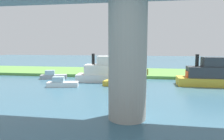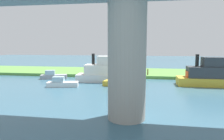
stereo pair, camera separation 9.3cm
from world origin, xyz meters
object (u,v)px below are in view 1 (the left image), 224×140
object	(u,v)px
bridge_pylon	(128,59)
riverboat_paddlewheel	(62,83)
motorboat_red	(106,71)
houseboat_blue	(119,82)
skiff_small	(53,76)
mooring_post	(148,72)
person_on_bank	(139,70)
motorboat_white	(212,74)

from	to	relation	value
bridge_pylon	riverboat_paddlewheel	distance (m)	15.19
motorboat_red	houseboat_blue	xyz separation A→B (m)	(-2.40, 3.26, -1.07)
riverboat_paddlewheel	skiff_small	bearing A→B (deg)	-55.80
mooring_post	riverboat_paddlewheel	world-z (taller)	mooring_post
person_on_bank	motorboat_red	bearing A→B (deg)	46.31
riverboat_paddlewheel	motorboat_white	distance (m)	20.73
mooring_post	houseboat_blue	distance (m)	9.04
person_on_bank	houseboat_blue	xyz separation A→B (m)	(2.60, 8.50, -0.67)
bridge_pylon	houseboat_blue	size ratio (longest dim) A/B	1.93
houseboat_blue	skiff_small	world-z (taller)	houseboat_blue
person_on_bank	motorboat_white	bearing A→B (deg)	148.23
mooring_post	skiff_small	distance (m)	16.25
motorboat_red	riverboat_paddlewheel	world-z (taller)	motorboat_red
motorboat_red	riverboat_paddlewheel	size ratio (longest dim) A/B	1.99
motorboat_red	bridge_pylon	bearing A→B (deg)	106.49
skiff_small	mooring_post	bearing A→B (deg)	-167.34
person_on_bank	mooring_post	xyz separation A→B (m)	(-1.43, 0.43, -0.18)
bridge_pylon	person_on_bank	size ratio (longest dim) A/B	6.54
person_on_bank	motorboat_white	xyz separation A→B (m)	(-10.10, 6.26, 0.42)
houseboat_blue	motorboat_white	xyz separation A→B (m)	(-12.70, -2.24, 1.09)
bridge_pylon	motorboat_white	size ratio (longest dim) A/B	1.06
person_on_bank	houseboat_blue	bearing A→B (deg)	72.99
person_on_bank	skiff_small	world-z (taller)	person_on_bank
mooring_post	skiff_small	xyz separation A→B (m)	(15.85, 3.56, -0.51)
person_on_bank	mooring_post	distance (m)	1.50
bridge_pylon	houseboat_blue	xyz separation A→B (m)	(2.25, -12.47, -4.01)
bridge_pylon	person_on_bank	world-z (taller)	bridge_pylon
motorboat_white	skiff_small	size ratio (longest dim) A/B	1.88
skiff_small	houseboat_blue	bearing A→B (deg)	159.10
bridge_pylon	motorboat_red	bearing A→B (deg)	-73.51
bridge_pylon	skiff_small	xyz separation A→B (m)	(14.07, -16.98, -4.03)
motorboat_white	motorboat_red	bearing A→B (deg)	-3.85
riverboat_paddlewheel	mooring_post	bearing A→B (deg)	-140.12
riverboat_paddlewheel	houseboat_blue	world-z (taller)	houseboat_blue
mooring_post	houseboat_blue	bearing A→B (deg)	63.47
mooring_post	riverboat_paddlewheel	xyz separation A→B (m)	(11.65, 9.74, -0.52)
skiff_small	motorboat_white	bearing A→B (deg)	174.71
riverboat_paddlewheel	motorboat_white	world-z (taller)	motorboat_white
motorboat_white	person_on_bank	bearing A→B (deg)	-31.77
person_on_bank	motorboat_red	distance (m)	7.25
person_on_bank	bridge_pylon	bearing A→B (deg)	89.05
person_on_bank	motorboat_red	size ratio (longest dim) A/B	0.16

